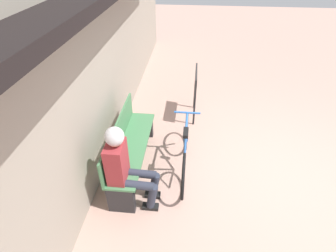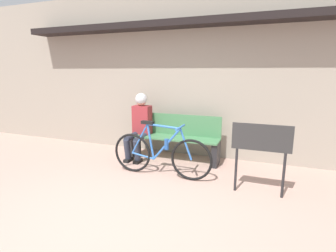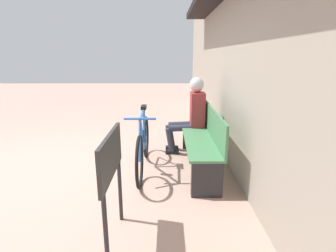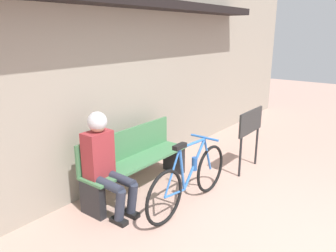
% 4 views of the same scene
% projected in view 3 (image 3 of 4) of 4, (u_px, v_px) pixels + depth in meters
% --- Properties ---
extents(ground_plane, '(24.00, 24.00, 0.00)m').
position_uv_depth(ground_plane, '(54.00, 168.00, 3.81)').
color(ground_plane, tan).
extents(storefront_wall, '(12.00, 0.56, 3.20)m').
position_uv_depth(storefront_wall, '(240.00, 49.00, 3.39)').
color(storefront_wall, '#9E9384').
rests_on(storefront_wall, ground_plane).
extents(park_bench_near, '(1.73, 0.42, 0.85)m').
position_uv_depth(park_bench_near, '(203.00, 141.00, 3.73)').
color(park_bench_near, '#477F51').
rests_on(park_bench_near, ground_plane).
extents(bicycle, '(1.67, 0.40, 0.89)m').
position_uv_depth(bicycle, '(143.00, 145.00, 3.67)').
color(bicycle, black).
rests_on(bicycle, ground_plane).
extents(person_seated, '(0.34, 0.64, 1.25)m').
position_uv_depth(person_seated, '(191.00, 110.00, 4.29)').
color(person_seated, '#2D3342').
rests_on(person_seated, ground_plane).
extents(signboard, '(0.77, 0.04, 0.98)m').
position_uv_depth(signboard, '(111.00, 165.00, 2.13)').
color(signboard, '#232326').
rests_on(signboard, ground_plane).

